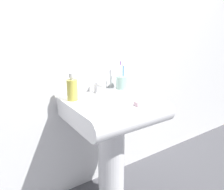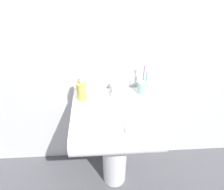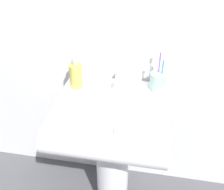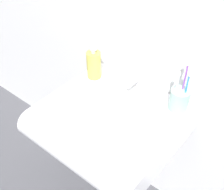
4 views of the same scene
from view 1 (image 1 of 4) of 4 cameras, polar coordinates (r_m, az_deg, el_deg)
wall_back at (r=1.54m, az=-6.12°, el=17.56°), size 5.00×0.05×2.40m
sink_pedestal at (r=1.57m, az=-0.22°, el=-16.50°), size 0.18×0.18×0.63m
sink_basin at (r=1.36m, az=0.88°, el=-4.01°), size 0.55×0.51×0.12m
faucet at (r=1.50m, az=-3.91°, el=2.10°), size 0.04×0.12×0.08m
toothbrush_cup at (r=1.60m, az=2.49°, el=3.36°), size 0.08×0.08×0.22m
soap_bottle at (r=1.36m, az=-10.36°, el=1.49°), size 0.07×0.07×0.17m
bar_soap at (r=1.28m, az=7.48°, el=-2.09°), size 0.07×0.04×0.02m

